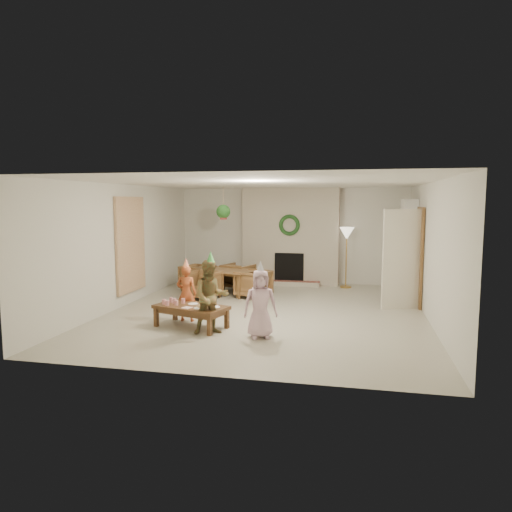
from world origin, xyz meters
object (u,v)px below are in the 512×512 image
(coffee_table_top, at_px, (191,307))
(dining_chair_right, at_px, (253,284))
(dining_table, at_px, (221,281))
(dining_chair_far, at_px, (238,276))
(child_red, at_px, (187,293))
(dining_chair_left, at_px, (198,278))
(dining_chair_near, at_px, (203,285))
(child_pink, at_px, (260,304))
(child_plaid, at_px, (211,297))

(coffee_table_top, bearing_deg, dining_chair_right, 97.28)
(dining_table, distance_m, dining_chair_far, 0.71)
(dining_chair_far, distance_m, child_red, 3.28)
(coffee_table_top, xyz_separation_m, child_red, (-0.23, 0.40, 0.15))
(dining_chair_left, relative_size, coffee_table_top, 0.55)
(dining_chair_near, relative_size, dining_chair_right, 1.00)
(dining_chair_right, relative_size, coffee_table_top, 0.55)
(dining_chair_far, bearing_deg, coffee_table_top, 111.13)
(dining_chair_near, height_order, coffee_table_top, dining_chair_near)
(dining_table, height_order, child_pink, child_pink)
(dining_chair_right, bearing_deg, dining_chair_far, -128.66)
(child_red, distance_m, child_pink, 1.68)
(dining_chair_near, distance_m, dining_chair_right, 1.13)
(dining_chair_far, distance_m, child_plaid, 4.02)
(dining_table, distance_m, dining_chair_near, 0.71)
(child_plaid, bearing_deg, coffee_table_top, 119.61)
(dining_chair_right, bearing_deg, dining_chair_near, -51.34)
(dining_chair_far, distance_m, dining_chair_right, 1.13)
(dining_chair_far, height_order, coffee_table_top, dining_chair_far)
(dining_chair_near, bearing_deg, dining_table, 90.00)
(dining_chair_right, bearing_deg, child_pink, 33.97)
(dining_table, height_order, dining_chair_right, dining_chair_right)
(child_red, xyz_separation_m, child_plaid, (0.68, -0.70, 0.10))
(child_pink, bearing_deg, dining_chair_right, 86.05)
(child_plaid, bearing_deg, dining_chair_near, 84.41)
(dining_chair_left, distance_m, dining_chair_right, 1.59)
(dining_chair_right, bearing_deg, child_plaid, 18.76)
(coffee_table_top, bearing_deg, dining_chair_far, 109.22)
(dining_chair_right, bearing_deg, dining_chair_left, -90.00)
(dining_chair_far, relative_size, child_pink, 0.63)
(dining_chair_left, xyz_separation_m, child_red, (0.78, -2.84, 0.19))
(dining_chair_left, height_order, child_plaid, child_plaid)
(dining_table, relative_size, dining_chair_far, 2.34)
(dining_chair_left, xyz_separation_m, child_plaid, (1.46, -3.54, 0.30))
(coffee_table_top, bearing_deg, dining_table, 114.06)
(child_pink, bearing_deg, dining_chair_far, 90.61)
(dining_chair_right, height_order, child_plaid, child_plaid)
(child_plaid, relative_size, child_pink, 1.11)
(dining_chair_far, height_order, child_red, child_red)
(coffee_table_top, height_order, child_pink, child_pink)
(coffee_table_top, distance_m, child_plaid, 0.60)
(dining_chair_right, distance_m, coffee_table_top, 2.75)
(dining_chair_right, bearing_deg, dining_table, -90.00)
(dining_table, relative_size, child_red, 1.59)
(dining_chair_near, xyz_separation_m, dining_chair_far, (0.47, 1.33, 0.00))
(dining_chair_left, distance_m, child_plaid, 3.84)
(dining_table, height_order, child_plaid, child_plaid)
(dining_chair_far, xyz_separation_m, coffee_table_top, (0.10, -3.67, 0.04))
(dining_table, relative_size, coffee_table_top, 1.30)
(dining_chair_far, height_order, dining_chair_right, same)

